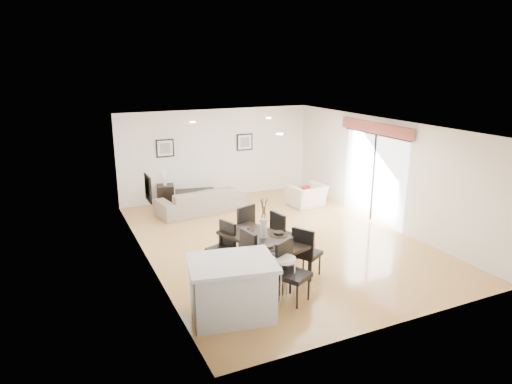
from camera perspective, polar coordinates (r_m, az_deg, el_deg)
name	(u,v)px	position (r m, az deg, el deg)	size (l,w,h in m)	color
ground	(277,240)	(10.80, 2.66, -5.98)	(8.00, 8.00, 0.00)	tan
wall_back	(217,154)	(13.96, -4.87, 4.78)	(6.00, 0.04, 2.70)	white
wall_front	(400,246)	(7.26, 17.58, -6.47)	(6.00, 0.04, 2.70)	white
wall_left	(145,200)	(9.42, -13.66, -1.04)	(0.04, 8.00, 2.70)	white
wall_right	(383,172)	(12.03, 15.55, 2.46)	(0.04, 8.00, 2.70)	white
ceiling	(279,125)	(10.12, 2.85, 8.36)	(6.00, 8.00, 0.02)	white
sofa	(200,200)	(12.72, -7.01, -1.06)	(2.34, 0.92, 0.68)	gray
armchair	(307,196)	(13.27, 6.39, -0.45)	(0.97, 0.85, 0.63)	white
courtyard_plant_a	(477,202)	(13.94, 25.89, -1.17)	(0.57, 0.49, 0.63)	#335424
courtyard_plant_b	(429,187)	(15.06, 20.82, 0.62)	(0.37, 0.37, 0.66)	#335424
dining_table	(264,241)	(8.90, 0.95, -6.16)	(1.44, 2.01, 0.75)	black
dining_chair_wnear	(243,258)	(8.32, -1.68, -8.24)	(0.57, 0.57, 1.11)	black
dining_chair_wfar	(224,244)	(9.13, -4.05, -6.48)	(0.57, 0.57, 0.99)	black
dining_chair_enear	(305,250)	(8.83, 6.19, -7.20)	(0.63, 0.63, 1.02)	black
dining_chair_efar	(282,233)	(9.57, 3.25, -5.17)	(0.54, 0.54, 1.05)	black
dining_chair_head	(290,268)	(8.00, 4.21, -9.42)	(0.66, 0.66, 1.08)	black
dining_chair_foot	(242,226)	(9.89, -1.70, -4.29)	(0.63, 0.63, 1.09)	black
vase	(264,220)	(8.75, 0.97, -3.56)	(0.86, 1.41, 0.79)	white
coffee_table	(196,199)	(13.33, -7.52, -0.81)	(1.13, 0.68, 0.45)	black
side_table	(166,196)	(13.40, -11.23, -0.47)	(0.48, 0.48, 0.64)	black
table_lamp	(164,176)	(13.25, -11.37, 1.99)	(0.22, 0.22, 0.42)	white
cushion	(306,191)	(13.10, 6.28, 0.16)	(0.27, 0.08, 0.27)	maroon
kitchen_island	(232,288)	(7.56, -3.02, -11.92)	(1.56, 1.31, 0.97)	silver
bar_stool	(284,264)	(7.83, 3.58, -9.02)	(0.39, 0.39, 0.85)	white
framed_print_back_left	(165,148)	(13.42, -11.31, 5.39)	(0.52, 0.04, 0.52)	black
framed_print_back_right	(245,142)	(14.20, -1.43, 6.25)	(0.52, 0.04, 0.52)	black
framed_print_left_wall	(148,188)	(9.16, -13.34, 0.45)	(0.04, 0.52, 0.52)	black
sliding_door	(374,158)	(12.16, 14.59, 4.19)	(0.12, 2.70, 2.57)	white
courtyard	(446,169)	(14.89, 22.65, 2.63)	(6.00, 6.00, 2.00)	gray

